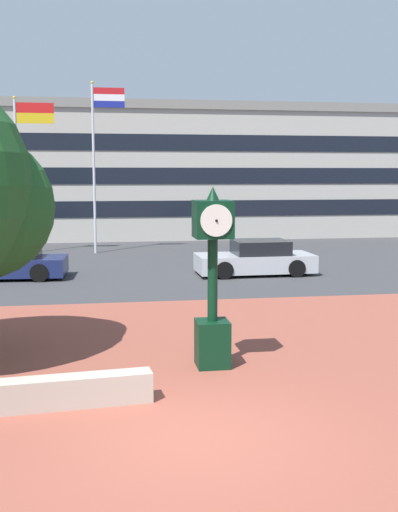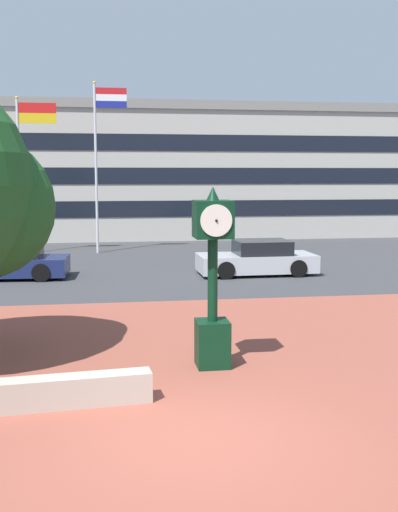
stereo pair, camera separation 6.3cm
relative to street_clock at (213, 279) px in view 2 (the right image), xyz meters
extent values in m
plane|color=#38383A|center=(-0.90, -3.20, -1.73)|extent=(200.00, 200.00, 0.00)
cube|color=brown|center=(-0.90, -0.43, -1.72)|extent=(44.00, 13.54, 0.01)
cube|color=#ADA393|center=(-2.91, -1.75, -1.48)|extent=(3.22, 0.70, 0.50)
cube|color=black|center=(0.00, 0.00, -1.27)|extent=(0.63, 0.63, 0.91)
cylinder|color=black|center=(0.00, 0.00, -0.01)|extent=(0.19, 0.19, 1.61)
cube|color=black|center=(0.00, 0.00, 1.14)|extent=(0.71, 0.71, 0.71)
cylinder|color=silver|center=(0.00, 0.37, 1.14)|extent=(0.59, 0.03, 0.59)
sphere|color=black|center=(0.00, 0.39, 1.14)|extent=(0.05, 0.05, 0.05)
cylinder|color=silver|center=(0.00, -0.37, 1.14)|extent=(0.59, 0.03, 0.59)
sphere|color=black|center=(0.00, -0.39, 1.14)|extent=(0.05, 0.05, 0.05)
cone|color=black|center=(0.00, 0.00, 1.63)|extent=(0.25, 0.25, 0.26)
cube|color=navy|center=(-5.53, 11.26, -1.29)|extent=(4.37, 2.07, 0.64)
cube|color=black|center=(-5.32, 11.25, -0.73)|extent=(2.05, 1.68, 0.56)
cylinder|color=black|center=(-4.26, 10.33, -1.41)|extent=(0.65, 0.26, 0.64)
cylinder|color=black|center=(-4.16, 12.03, -1.41)|extent=(0.65, 0.26, 0.64)
cube|color=#B7BABF|center=(3.54, 10.77, -1.29)|extent=(4.36, 1.94, 0.64)
cube|color=black|center=(3.76, 10.78, -0.73)|extent=(2.02, 1.64, 0.56)
cylinder|color=black|center=(2.21, 9.87, -1.41)|extent=(0.64, 0.23, 0.64)
cylinder|color=black|center=(2.18, 11.63, -1.41)|extent=(0.64, 0.23, 0.64)
cylinder|color=black|center=(4.89, 9.91, -1.41)|extent=(0.64, 0.23, 0.64)
cylinder|color=black|center=(4.87, 11.67, -1.41)|extent=(0.64, 0.23, 0.64)
cylinder|color=silver|center=(-5.89, 18.16, 1.83)|extent=(0.12, 0.12, 7.12)
sphere|color=gold|center=(-5.89, 18.16, 5.45)|extent=(0.14, 0.14, 0.14)
cube|color=red|center=(-4.99, 18.16, 5.00)|extent=(1.68, 0.02, 0.47)
cube|color=gold|center=(-4.99, 18.16, 4.54)|extent=(1.68, 0.02, 0.47)
cylinder|color=silver|center=(-2.39, 18.16, 2.20)|extent=(0.12, 0.12, 7.85)
sphere|color=gold|center=(-2.39, 18.16, 6.18)|extent=(0.14, 0.14, 0.14)
cube|color=red|center=(-1.62, 18.16, 5.82)|extent=(1.42, 0.02, 0.30)
cube|color=white|center=(-1.62, 18.16, 5.52)|extent=(1.42, 0.02, 0.30)
cube|color=navy|center=(-1.62, 18.16, 5.22)|extent=(1.42, 0.02, 0.30)
cube|color=#B2ADA3|center=(3.75, 28.96, 1.91)|extent=(26.05, 12.19, 7.28)
cube|color=gray|center=(3.75, 28.96, 5.80)|extent=(26.57, 12.43, 0.50)
cube|color=black|center=(3.75, 22.84, 0.09)|extent=(23.44, 0.04, 0.90)
cube|color=black|center=(3.75, 22.84, 1.91)|extent=(23.44, 0.04, 0.90)
cube|color=black|center=(3.75, 22.84, 3.73)|extent=(23.44, 0.04, 0.90)
camera|label=1|loc=(-2.07, -11.47, 1.98)|focal=43.36mm
camera|label=2|loc=(-2.01, -11.48, 1.98)|focal=43.36mm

